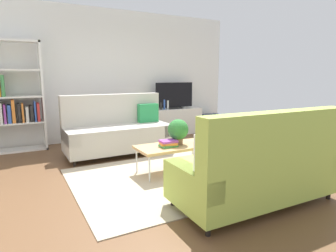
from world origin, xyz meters
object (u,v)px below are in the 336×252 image
(storage_trunk, at_px, (212,122))
(potted_plant, at_px, (178,130))
(tv_console, at_px, (174,121))
(table_book_0, at_px, (168,146))
(bookshelf, at_px, (11,101))
(bottle_2, at_px, (168,105))
(bottle_0, at_px, (161,106))
(tv, at_px, (174,96))
(vase_0, at_px, (152,107))
(couch_green, at_px, (258,167))
(couch_beige, at_px, (118,130))
(coffee_table, at_px, (173,147))
(bottle_1, at_px, (164,104))

(storage_trunk, height_order, potted_plant, potted_plant)
(tv_console, height_order, table_book_0, tv_console)
(bookshelf, bearing_deg, bottle_2, -1.03)
(bottle_0, height_order, bottle_2, bottle_2)
(tv, distance_m, vase_0, 0.63)
(table_book_0, distance_m, bottle_2, 2.86)
(tv, relative_size, storage_trunk, 1.92)
(table_book_0, bearing_deg, couch_green, -74.14)
(tv, bearing_deg, couch_beige, -149.72)
(bookshelf, xyz_separation_m, storage_trunk, (4.63, -0.12, -0.76))
(coffee_table, relative_size, tv, 1.10)
(couch_beige, height_order, tv_console, couch_beige)
(tv, height_order, storage_trunk, tv)
(table_book_0, bearing_deg, couch_beige, 100.73)
(couch_green, bearing_deg, tv_console, 74.84)
(tv, distance_m, bottle_0, 0.44)
(couch_beige, distance_m, potted_plant, 1.50)
(couch_green, relative_size, tv_console, 1.37)
(tv_console, height_order, bottle_1, bottle_1)
(tv_console, bearing_deg, couch_green, -106.32)
(bottle_2, bearing_deg, storage_trunk, -2.66)
(tv, relative_size, potted_plant, 2.59)
(couch_beige, height_order, table_book_0, couch_beige)
(coffee_table, distance_m, bookshelf, 3.33)
(tv, distance_m, table_book_0, 3.00)
(couch_green, height_order, table_book_0, couch_green)
(tv, relative_size, bottle_2, 4.70)
(couch_beige, relative_size, couch_green, 0.99)
(potted_plant, xyz_separation_m, table_book_0, (-0.20, -0.06, -0.20))
(vase_0, relative_size, bottle_0, 0.78)
(tv, distance_m, bottle_1, 0.35)
(storage_trunk, relative_size, bottle_2, 2.45)
(couch_green, height_order, bookshelf, bookshelf)
(couch_green, xyz_separation_m, vase_0, (0.57, 3.97, 0.26))
(couch_beige, relative_size, tv, 1.91)
(bookshelf, bearing_deg, vase_0, 0.58)
(couch_beige, xyz_separation_m, couch_green, (0.67, -2.84, 0.01))
(bottle_2, bearing_deg, bookshelf, 178.97)
(couch_green, relative_size, bookshelf, 0.91)
(potted_plant, relative_size, bottle_1, 1.63)
(couch_beige, bearing_deg, vase_0, -137.97)
(tv_console, bearing_deg, bookshelf, 179.68)
(tv, bearing_deg, bottle_1, -176.05)
(table_book_0, bearing_deg, bottle_1, 63.53)
(bottle_1, bearing_deg, vase_0, 162.76)
(bookshelf, relative_size, storage_trunk, 4.04)
(couch_green, relative_size, bottle_0, 10.94)
(vase_0, height_order, bottle_0, bottle_0)
(vase_0, bearing_deg, tv, -6.88)
(couch_green, distance_m, bottle_2, 4.01)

